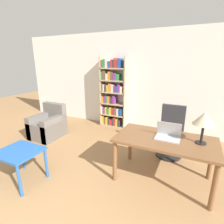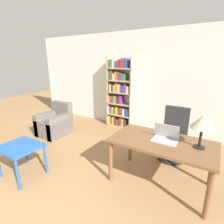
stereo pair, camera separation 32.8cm
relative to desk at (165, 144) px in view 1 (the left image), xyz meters
The scene contains 8 objects.
wall_back 2.47m from the desk, 117.23° to the left, with size 8.00×0.06×2.70m.
desk is the anchor object (origin of this frame).
laptop 0.16m from the desk, 52.22° to the left, with size 0.37×0.26×0.26m.
table_lamp 0.70m from the desk, ahead, with size 0.32×0.32×0.49m.
office_chair 0.93m from the desk, 91.30° to the left, with size 0.51×0.51×1.05m.
side_table_blue 2.32m from the desk, 152.91° to the right, with size 0.64×0.57×0.56m.
armchair 3.06m from the desk, behind, with size 0.67×0.78×0.84m.
bookshelf 2.68m from the desk, 134.12° to the left, with size 0.80×0.28×2.03m.
Camera 1 is at (1.43, -0.20, 1.93)m, focal length 28.00 mm.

